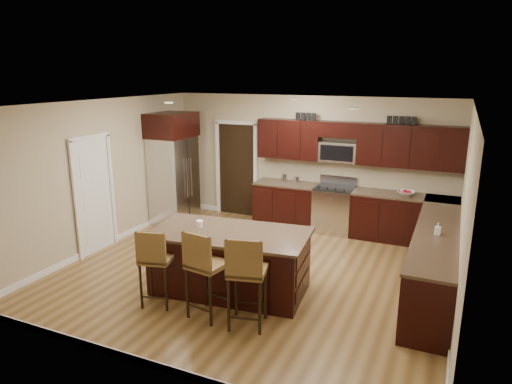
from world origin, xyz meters
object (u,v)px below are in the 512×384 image
at_px(stool_left, 155,259).
at_px(refrigerator, 173,167).
at_px(stool_right, 246,272).
at_px(stool_mid, 204,265).
at_px(island, 230,263).
at_px(range, 334,209).

xyz_separation_m(stool_left, refrigerator, (-1.86, 3.23, 0.51)).
relative_size(stool_right, refrigerator, 0.53).
xyz_separation_m(stool_left, stool_mid, (0.77, -0.01, 0.06)).
bearing_deg(refrigerator, stool_mid, -50.91).
xyz_separation_m(stool_mid, refrigerator, (-2.63, 3.24, 0.45)).
distance_m(island, stool_right, 1.13).
relative_size(stool_mid, stool_right, 0.98).
height_order(stool_right, refrigerator, refrigerator).
distance_m(island, stool_mid, 0.91).
xyz_separation_m(range, stool_left, (-1.44, -4.01, 0.23)).
relative_size(range, island, 0.46).
bearing_deg(stool_mid, stool_left, -171.65).
xyz_separation_m(stool_right, refrigerator, (-3.23, 3.24, 0.43)).
bearing_deg(stool_mid, stool_right, 8.81).
xyz_separation_m(stool_left, stool_right, (1.37, -0.01, 0.07)).
bearing_deg(range, island, -103.04).
height_order(stool_left, refrigerator, refrigerator).
bearing_deg(range, refrigerator, -166.66).
height_order(range, stool_mid, stool_mid).
bearing_deg(range, stool_mid, -99.49).
relative_size(island, stool_mid, 1.98).
distance_m(stool_mid, refrigerator, 4.19).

